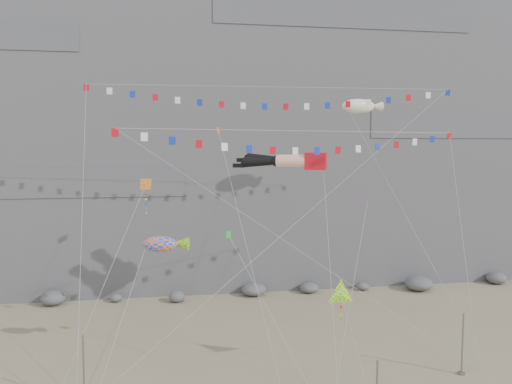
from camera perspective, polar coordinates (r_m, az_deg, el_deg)
ground at (r=37.80m, az=4.00°, el=-19.10°), size 120.00×120.00×0.00m
cliff at (r=66.70m, az=-2.33°, el=13.32°), size 80.00×28.00×50.00m
talus_boulders at (r=53.29m, az=-0.26°, el=-11.11°), size 60.00×3.00×1.20m
anchor_pole_left at (r=33.36m, az=-19.09°, el=-18.71°), size 0.12×0.12×4.35m
anchor_pole_right at (r=38.19m, az=22.53°, el=-15.75°), size 0.12×0.12×4.29m
legs_kite at (r=40.47m, az=3.93°, el=3.56°), size 7.71×15.65×19.09m
flag_banner_upper at (r=43.69m, az=2.19°, el=11.88°), size 31.37×14.49×28.70m
flag_banner_lower at (r=37.19m, az=5.82°, el=6.92°), size 26.67×8.81×20.73m
harlequin_kite at (r=35.16m, az=-12.53°, el=0.75°), size 6.22×6.13×14.95m
fish_windsock at (r=35.26m, az=-10.94°, el=-5.90°), size 5.92×6.76×11.22m
delta_kite at (r=34.67m, az=9.73°, el=-11.58°), size 2.20×7.22×8.75m
blimp_windsock at (r=46.99m, az=11.65°, el=9.54°), size 7.52×13.35×23.41m
small_kite_a at (r=40.56m, az=-4.24°, el=6.57°), size 3.38×14.60×22.02m
small_kite_b at (r=41.66m, az=12.53°, el=-1.66°), size 6.78×11.17×16.33m
small_kite_c at (r=34.74m, az=-3.02°, el=-5.20°), size 5.38×7.10×12.35m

